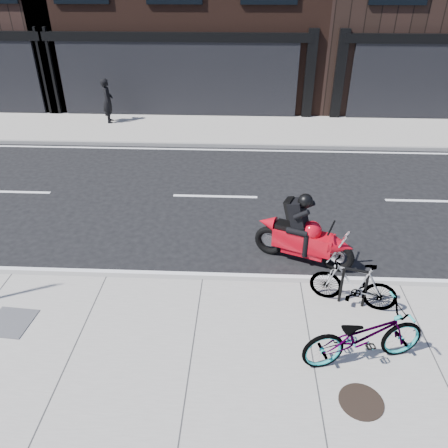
# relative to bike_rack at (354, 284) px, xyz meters

# --- Properties ---
(ground) EXTENTS (120.00, 120.00, 0.00)m
(ground) POSITION_rel_bike_rack_xyz_m (-2.89, 2.60, -0.61)
(ground) COLOR black
(ground) RESTS_ON ground
(sidewalk_near) EXTENTS (60.00, 6.00, 0.13)m
(sidewalk_near) POSITION_rel_bike_rack_xyz_m (-2.89, -2.40, -0.54)
(sidewalk_near) COLOR gray
(sidewalk_near) RESTS_ON ground
(sidewalk_far) EXTENTS (60.00, 3.50, 0.13)m
(sidewalk_far) POSITION_rel_bike_rack_xyz_m (-2.89, 10.35, -0.54)
(sidewalk_far) COLOR gray
(sidewalk_far) RESTS_ON ground
(bike_rack) EXTENTS (0.47, 0.17, 0.81)m
(bike_rack) POSITION_rel_bike_rack_xyz_m (0.00, 0.00, 0.00)
(bike_rack) COLOR black
(bike_rack) RESTS_ON sidewalk_near
(bicycle_front) EXTENTS (2.14, 1.18, 1.07)m
(bicycle_front) POSITION_rel_bike_rack_xyz_m (-0.14, -1.38, 0.06)
(bicycle_front) COLOR gray
(bicycle_front) RESTS_ON sidewalk_near
(bicycle_rear) EXTENTS (1.66, 0.93, 0.96)m
(bicycle_rear) POSITION_rel_bike_rack_xyz_m (-0.01, 0.00, 0.00)
(bicycle_rear) COLOR gray
(bicycle_rear) RESTS_ON sidewalk_near
(motorcycle) EXTENTS (2.13, 1.18, 1.67)m
(motorcycle) POSITION_rel_bike_rack_xyz_m (-0.67, 1.49, 0.07)
(motorcycle) COLOR black
(motorcycle) RESTS_ON ground
(pedestrian) EXTENTS (0.54, 0.71, 1.74)m
(pedestrian) POSITION_rel_bike_rack_xyz_m (-7.62, 10.88, 0.39)
(pedestrian) COLOR black
(pedestrian) RESTS_ON sidewalk_far
(manhole_cover) EXTENTS (0.83, 0.83, 0.02)m
(manhole_cover) POSITION_rel_bike_rack_xyz_m (-0.28, -2.20, -0.47)
(manhole_cover) COLOR black
(manhole_cover) RESTS_ON sidewalk_near
(utility_grate) EXTENTS (0.81, 0.81, 0.02)m
(utility_grate) POSITION_rel_bike_rack_xyz_m (-6.24, -0.82, -0.47)
(utility_grate) COLOR #454447
(utility_grate) RESTS_ON sidewalk_near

